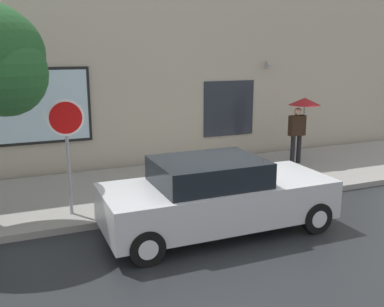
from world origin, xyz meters
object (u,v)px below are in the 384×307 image
fire_hydrant (223,176)px  stop_sign (67,134)px  parked_car (217,196)px  pedestrian_with_umbrella (302,112)px

fire_hydrant → stop_sign: size_ratio=0.33×
parked_car → fire_hydrant: (1.05, 1.82, -0.20)m
parked_car → pedestrian_with_umbrella: 5.78m
fire_hydrant → parked_car: bearing=-120.0°
parked_car → fire_hydrant: 2.11m
fire_hydrant → pedestrian_with_umbrella: 4.02m
parked_car → stop_sign: stop_sign is taller
parked_car → stop_sign: 3.33m
pedestrian_with_umbrella → stop_sign: size_ratio=0.82×
pedestrian_with_umbrella → parked_car: bearing=-142.8°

